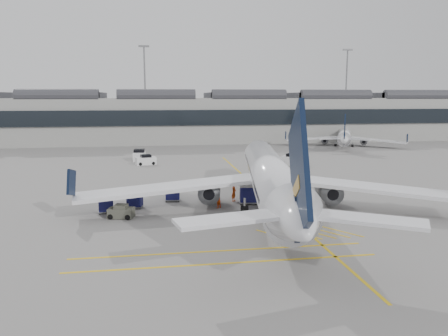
{
  "coord_description": "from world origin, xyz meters",
  "views": [
    {
      "loc": [
        -2.62,
        -40.78,
        11.38
      ],
      "look_at": [
        4.45,
        3.68,
        4.0
      ],
      "focal_mm": 35.0,
      "sensor_mm": 36.0,
      "label": 1
    }
  ],
  "objects": [
    {
      "name": "safety_cone_nose",
      "position": [
        12.64,
        21.42,
        0.27
      ],
      "size": [
        0.39,
        0.39,
        0.55
      ],
      "primitive_type": "cone",
      "color": "#F24C0A",
      "rests_on": "ground"
    },
    {
      "name": "baggage_cart_b",
      "position": [
        -0.84,
        6.48,
        0.92
      ],
      "size": [
        1.74,
        1.48,
        1.73
      ],
      "rotation": [
        0.0,
        0.0,
        -0.08
      ],
      "color": "gray",
      "rests_on": "ground"
    },
    {
      "name": "pushback_tug",
      "position": [
        -5.96,
        0.34,
        0.58
      ],
      "size": [
        2.61,
        1.96,
        1.3
      ],
      "rotation": [
        0.0,
        0.0,
        -0.27
      ],
      "color": "#4F5044",
      "rests_on": "ground"
    },
    {
      "name": "airliner_main",
      "position": [
        8.85,
        1.32,
        3.33
      ],
      "size": [
        38.44,
        42.32,
        11.32
      ],
      "rotation": [
        0.0,
        0.0,
        -0.17
      ],
      "color": "white",
      "rests_on": "ground"
    },
    {
      "name": "baggage_cart_c",
      "position": [
        -4.83,
        3.97,
        0.89
      ],
      "size": [
        1.82,
        1.61,
        1.66
      ],
      "rotation": [
        0.0,
        0.0,
        -0.21
      ],
      "color": "gray",
      "rests_on": "ground"
    },
    {
      "name": "apron_markings",
      "position": [
        10.0,
        10.0,
        0.01
      ],
      "size": [
        0.25,
        60.0,
        0.01
      ],
      "primitive_type": "cube",
      "color": "gold",
      "rests_on": "ground"
    },
    {
      "name": "terminal",
      "position": [
        0.0,
        71.93,
        6.14
      ],
      "size": [
        200.0,
        20.45,
        12.4
      ],
      "color": "#9E9E99",
      "rests_on": "ground"
    },
    {
      "name": "baggage_cart_d",
      "position": [
        -7.57,
        2.53,
        0.85
      ],
      "size": [
        1.58,
        1.33,
        1.58
      ],
      "rotation": [
        0.0,
        0.0,
        0.07
      ],
      "color": "gray",
      "rests_on": "ground"
    },
    {
      "name": "service_van_mid",
      "position": [
        -5.45,
        38.47,
        0.9
      ],
      "size": [
        2.2,
        4.04,
        2.02
      ],
      "rotation": [
        0.0,
        0.0,
        1.51
      ],
      "color": "white",
      "rests_on": "ground"
    },
    {
      "name": "ramp_agent_b",
      "position": [
        3.62,
        2.64,
        0.79
      ],
      "size": [
        0.97,
        0.93,
        1.58
      ],
      "primitive_type": "imported",
      "rotation": [
        0.0,
        0.0,
        3.75
      ],
      "color": "#E8430C",
      "rests_on": "ground"
    },
    {
      "name": "service_van_right",
      "position": [
        20.22,
        28.8,
        0.89
      ],
      "size": [
        4.12,
        4.05,
        1.98
      ],
      "rotation": [
        0.0,
        0.0,
        -0.76
      ],
      "color": "white",
      "rests_on": "ground"
    },
    {
      "name": "belt_loader",
      "position": [
        8.81,
        6.99,
        0.59
      ],
      "size": [
        5.1,
        3.13,
        2.03
      ],
      "rotation": [
        0.0,
        0.0,
        0.38
      ],
      "color": "beige",
      "rests_on": "ground"
    },
    {
      "name": "safety_cone_engine",
      "position": [
        11.85,
        9.6,
        0.27
      ],
      "size": [
        0.38,
        0.38,
        0.53
      ],
      "primitive_type": "cone",
      "color": "#F24C0A",
      "rests_on": "ground"
    },
    {
      "name": "light_masts",
      "position": [
        -1.67,
        86.0,
        14.49
      ],
      "size": [
        113.0,
        0.6,
        25.45
      ],
      "color": "slate",
      "rests_on": "ground"
    },
    {
      "name": "ramp_agent_a",
      "position": [
        5.8,
        5.3,
        0.98
      ],
      "size": [
        0.78,
        0.85,
        1.95
      ],
      "primitive_type": "imported",
      "rotation": [
        0.0,
        0.0,
        0.98
      ],
      "color": "#F14D0C",
      "rests_on": "ground"
    },
    {
      "name": "baggage_cart_a",
      "position": [
        7.14,
        3.96,
        1.08
      ],
      "size": [
        2.11,
        1.82,
        2.01
      ],
      "rotation": [
        0.0,
        0.0,
        -0.14
      ],
      "color": "gray",
      "rests_on": "ground"
    },
    {
      "name": "ground",
      "position": [
        0.0,
        0.0,
        0.0
      ],
      "size": [
        220.0,
        220.0,
        0.0
      ],
      "primitive_type": "plane",
      "color": "gray",
      "rests_on": "ground"
    },
    {
      "name": "airliner_far",
      "position": [
        40.78,
        54.47,
        2.33
      ],
      "size": [
        25.14,
        27.75,
        7.92
      ],
      "rotation": [
        0.0,
        0.0,
        -0.43
      ],
      "color": "white",
      "rests_on": "ground"
    },
    {
      "name": "service_van_left",
      "position": [
        -4.23,
        33.33,
        0.76
      ],
      "size": [
        3.59,
        2.37,
        1.7
      ],
      "rotation": [
        0.0,
        0.0,
        0.23
      ],
      "color": "white",
      "rests_on": "ground"
    }
  ]
}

